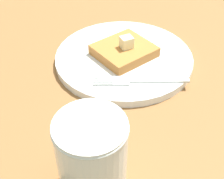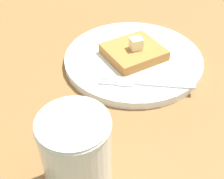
% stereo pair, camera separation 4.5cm
% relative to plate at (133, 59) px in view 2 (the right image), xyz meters
% --- Properties ---
extents(table_surface, '(0.90, 0.90, 0.03)m').
position_rel_plate_xyz_m(table_surface, '(-0.02, -0.04, -0.02)').
color(table_surface, brown).
rests_on(table_surface, ground).
extents(plate, '(0.25, 0.25, 0.01)m').
position_rel_plate_xyz_m(plate, '(0.00, 0.00, 0.00)').
color(plate, silver).
rests_on(plate, table_surface).
extents(toast_slice_center, '(0.11, 0.11, 0.02)m').
position_rel_plate_xyz_m(toast_slice_center, '(-0.00, 0.00, 0.02)').
color(toast_slice_center, '#B16F33').
rests_on(toast_slice_center, plate).
extents(butter_pat_primary, '(0.02, 0.02, 0.02)m').
position_rel_plate_xyz_m(butter_pat_primary, '(-0.00, -0.00, 0.03)').
color(butter_pat_primary, beige).
rests_on(butter_pat_primary, toast_slice_center).
extents(fork, '(0.08, 0.15, 0.00)m').
position_rel_plate_xyz_m(fork, '(-0.08, 0.02, 0.01)').
color(fork, silver).
rests_on(fork, plate).
extents(syrup_jar, '(0.08, 0.08, 0.12)m').
position_rel_plate_xyz_m(syrup_jar, '(-0.22, 0.16, 0.04)').
color(syrup_jar, '#331A0A').
rests_on(syrup_jar, table_surface).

